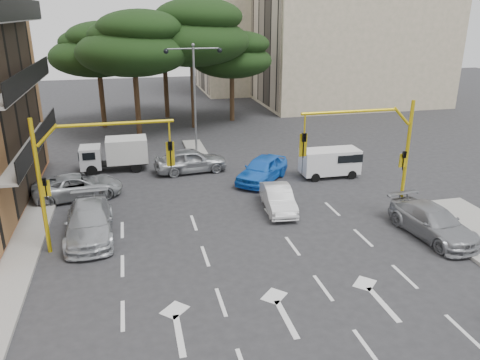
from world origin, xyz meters
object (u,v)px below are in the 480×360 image
at_px(car_white_hatch, 278,199).
at_px(car_silver_wagon, 89,222).
at_px(signal_mast_right, 375,145).
at_px(car_silver_parked, 433,222).
at_px(car_silver_cross_a, 78,186).
at_px(car_blue_compact, 262,169).
at_px(car_silver_cross_b, 191,160).
at_px(signal_mast_left, 83,165).
at_px(van_white, 330,163).
at_px(box_truck_a, 115,155).
at_px(street_lamp_center, 194,79).

height_order(car_white_hatch, car_silver_wagon, car_silver_wagon).
bearing_deg(car_silver_wagon, signal_mast_right, -6.52).
xyz_separation_m(car_white_hatch, car_silver_parked, (6.09, -4.64, 0.07)).
height_order(car_white_hatch, car_silver_cross_a, car_silver_cross_a).
distance_m(car_blue_compact, car_silver_cross_b, 4.97).
distance_m(signal_mast_left, car_silver_wagon, 3.32).
xyz_separation_m(car_silver_parked, van_white, (-1.23, 9.04, 0.20)).
distance_m(car_blue_compact, car_silver_cross_a, 10.91).
distance_m(car_silver_cross_a, car_silver_cross_b, 7.47).
distance_m(car_blue_compact, van_white, 4.43).
xyz_separation_m(car_silver_cross_a, van_white, (15.34, 0.04, 0.24)).
height_order(signal_mast_left, car_silver_wagon, signal_mast_left).
distance_m(car_silver_cross_a, van_white, 15.34).
distance_m(car_white_hatch, van_white, 6.56).
distance_m(car_silver_wagon, car_silver_cross_a, 5.39).
height_order(car_silver_wagon, car_silver_parked, car_silver_wagon).
bearing_deg(car_silver_parked, car_silver_wagon, 160.90).
distance_m(car_silver_cross_a, car_silver_parked, 18.86).
relative_size(car_white_hatch, box_truck_a, 0.89).
bearing_deg(street_lamp_center, car_silver_cross_b, -102.92).
height_order(street_lamp_center, car_white_hatch, street_lamp_center).
height_order(street_lamp_center, car_silver_parked, street_lamp_center).
bearing_deg(car_silver_wagon, car_silver_parked, -15.10).
bearing_deg(car_white_hatch, street_lamp_center, 108.35).
relative_size(car_silver_wagon, car_silver_cross_a, 1.07).
relative_size(car_silver_wagon, car_silver_cross_b, 1.12).
bearing_deg(car_silver_cross_b, car_white_hatch, -158.27).
height_order(signal_mast_right, car_blue_compact, signal_mast_right).
height_order(signal_mast_left, car_silver_cross_a, signal_mast_left).
height_order(street_lamp_center, van_white, street_lamp_center).
relative_size(car_silver_parked, van_white, 1.35).
bearing_deg(box_truck_a, car_silver_wagon, 173.54).
xyz_separation_m(signal_mast_right, car_silver_wagon, (-13.74, 1.13, -3.12)).
height_order(van_white, box_truck_a, box_truck_a).
xyz_separation_m(signal_mast_left, street_lamp_center, (6.80, 14.01, 1.54)).
height_order(signal_mast_right, box_truck_a, signal_mast_right).
bearing_deg(car_blue_compact, car_white_hatch, -53.90).
bearing_deg(signal_mast_right, street_lamp_center, 115.91).
xyz_separation_m(car_silver_wagon, car_silver_cross_a, (-0.93, 5.31, -0.08)).
height_order(street_lamp_center, car_silver_cross_a, street_lamp_center).
bearing_deg(street_lamp_center, car_blue_compact, -67.58).
bearing_deg(street_lamp_center, signal_mast_left, -115.91).
bearing_deg(signal_mast_right, car_silver_wagon, 175.29).
height_order(car_blue_compact, car_silver_cross_a, car_blue_compact).
bearing_deg(signal_mast_right, car_silver_cross_b, 129.66).
distance_m(car_white_hatch, car_blue_compact, 4.57).
xyz_separation_m(car_silver_wagon, car_silver_cross_b, (5.90, 8.33, 0.04)).
bearing_deg(signal_mast_right, car_blue_compact, 119.56).
bearing_deg(car_silver_cross_b, van_white, -113.94).
relative_size(signal_mast_right, box_truck_a, 1.36).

